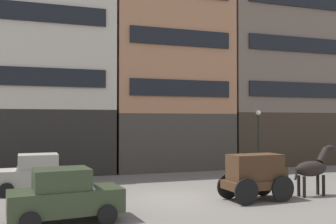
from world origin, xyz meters
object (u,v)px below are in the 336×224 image
sedan_light (36,173)px  cargo_wagon (256,174)px  draft_horse (313,168)px  sedan_parked_curb (65,196)px  streetlamp_curbside (258,132)px

sedan_light → cargo_wagon: bearing=-28.0°
sedan_light → draft_horse: bearing=-21.8°
sedan_parked_curb → sedan_light: bearing=100.0°
cargo_wagon → draft_horse: 2.95m
sedan_parked_curb → streetlamp_curbside: (12.71, 8.54, 1.76)m
sedan_light → sedan_parked_curb: (1.05, -5.97, 0.00)m
draft_horse → sedan_parked_curb: size_ratio=0.61×
sedan_light → streetlamp_curbside: 14.11m
cargo_wagon → streetlamp_curbside: size_ratio=0.72×
sedan_light → sedan_parked_curb: same height
draft_horse → cargo_wagon: bearing=-179.9°
cargo_wagon → sedan_light: (-9.08, 4.82, -0.23)m
draft_horse → sedan_light: draft_horse is taller
cargo_wagon → draft_horse: size_ratio=1.27×
draft_horse → sedan_parked_curb: draft_horse is taller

